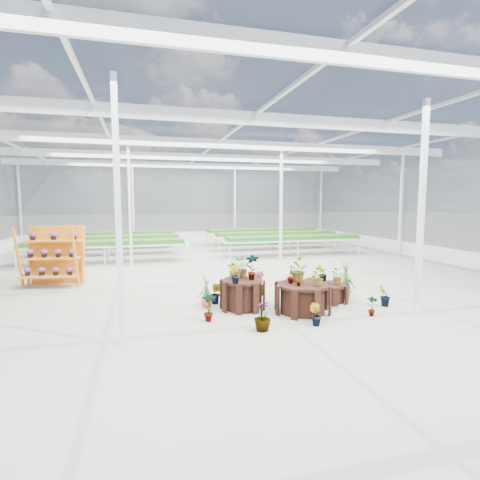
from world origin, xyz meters
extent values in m
plane|color=gray|center=(0.00, 0.00, 0.00)|extent=(24.00, 24.00, 0.00)
cylinder|color=black|center=(-0.45, -2.53, 0.33)|extent=(1.27, 1.27, 0.67)
cylinder|color=black|center=(0.75, -3.13, 0.32)|extent=(1.32, 1.32, 0.64)
cylinder|color=black|center=(1.75, -2.43, 0.22)|extent=(1.08, 1.08, 0.43)
imported|color=#2B511B|center=(-0.58, -2.39, 0.91)|extent=(0.55, 0.52, 0.48)
imported|color=#2B511B|center=(-0.23, -2.56, 0.97)|extent=(0.35, 0.27, 0.59)
imported|color=#2B511B|center=(-0.39, -2.24, 0.89)|extent=(0.49, 0.46, 0.43)
imported|color=#2B511B|center=(-0.71, -2.84, 0.87)|extent=(0.27, 0.28, 0.39)
imported|color=#2B511B|center=(0.52, -3.02, 0.88)|extent=(0.25, 0.31, 0.50)
imported|color=#2B511B|center=(0.98, -3.37, 0.82)|extent=(0.39, 0.42, 0.38)
imported|color=#2B511B|center=(0.74, -2.83, 0.90)|extent=(0.47, 0.52, 0.53)
imported|color=#2B511B|center=(0.59, -3.30, 0.82)|extent=(0.18, 0.22, 0.36)
imported|color=#2B511B|center=(1.64, -2.31, 0.66)|extent=(0.26, 0.21, 0.46)
imported|color=#2B511B|center=(1.91, -2.55, 0.62)|extent=(0.43, 0.45, 0.39)
imported|color=#2B511B|center=(1.70, -2.29, 0.64)|extent=(0.26, 0.27, 0.42)
imported|color=#2B511B|center=(-1.34, -3.21, 0.30)|extent=(0.37, 0.32, 0.60)
imported|color=#2B511B|center=(-0.95, -1.97, 0.26)|extent=(0.37, 0.36, 0.52)
imported|color=#2B511B|center=(-0.47, -4.02, 0.29)|extent=(0.40, 0.40, 0.57)
imported|color=#2B511B|center=(0.64, -4.01, 0.22)|extent=(0.30, 0.31, 0.44)
imported|color=#2B511B|center=(2.08, -3.76, 0.23)|extent=(0.28, 0.28, 0.45)
imported|color=#2B511B|center=(2.79, -3.19, 0.26)|extent=(0.30, 0.25, 0.51)
imported|color=#2B511B|center=(2.52, -2.10, 0.25)|extent=(0.21, 0.28, 0.49)
imported|color=#2B511B|center=(1.81, -1.60, 0.29)|extent=(0.61, 0.56, 0.57)
imported|color=#2B511B|center=(0.29, -1.42, 0.31)|extent=(0.49, 0.49, 0.62)
imported|color=#2B511B|center=(-0.45, -1.93, 0.28)|extent=(0.39, 0.39, 0.56)
camera|label=1|loc=(-2.65, -10.54, 2.45)|focal=28.00mm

